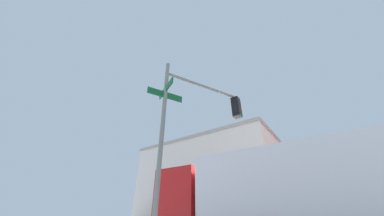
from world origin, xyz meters
The scene contains 3 objects.
traffic_signal_near centered at (-6.39, -5.32, 3.99)m, with size 1.78×3.32×5.59m.
building_stucco centered at (-17.14, 18.37, 4.98)m, with size 18.58×21.04×9.95m.
box_truck_second centered at (-6.13, -1.80, 1.91)m, with size 8.94×2.78×3.44m.
Camera 1 is at (-3.61, -9.71, 1.29)m, focal length 17.13 mm.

